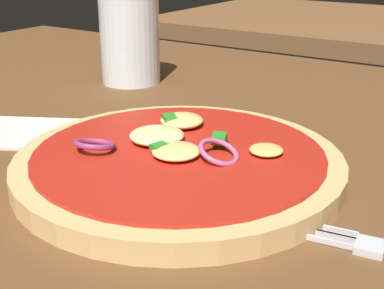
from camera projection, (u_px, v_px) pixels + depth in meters
name	position (u px, v px, depth m)	size (l,w,h in m)	color
dining_table	(169.00, 211.00, 0.42)	(1.47, 1.05, 0.04)	brown
pizza	(179.00, 161.00, 0.44)	(0.27, 0.27, 0.04)	tan
beer_glass	(130.00, 44.00, 0.71)	(0.08, 0.08, 0.12)	silver
napkin	(14.00, 132.00, 0.53)	(0.17, 0.15, 0.00)	silver
background_table	(335.00, 24.00, 1.34)	(0.81, 0.65, 0.04)	brown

